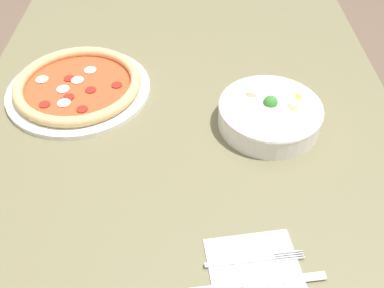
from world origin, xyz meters
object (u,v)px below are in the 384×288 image
(pizza, at_px, (78,86))
(fork, at_px, (253,260))
(knife, at_px, (251,284))
(bowl, at_px, (269,114))

(pizza, relative_size, fork, 2.05)
(pizza, xyz_separation_m, fork, (0.47, 0.38, -0.01))
(fork, bearing_deg, knife, -107.36)
(bowl, xyz_separation_m, knife, (0.39, -0.08, -0.03))
(fork, bearing_deg, pizza, 122.27)
(pizza, distance_m, knife, 0.63)
(pizza, xyz_separation_m, bowl, (0.12, 0.45, 0.01))
(pizza, bearing_deg, knife, 35.87)
(pizza, xyz_separation_m, knife, (0.51, 0.37, -0.01))
(bowl, distance_m, knife, 0.40)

